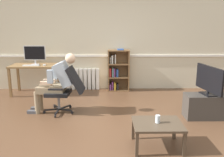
{
  "coord_description": "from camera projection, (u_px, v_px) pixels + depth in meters",
  "views": [
    {
      "loc": [
        0.08,
        -3.82,
        1.8
      ],
      "look_at": [
        0.15,
        0.85,
        0.7
      ],
      "focal_mm": 38.22,
      "sensor_mm": 36.0,
      "label": 1
    }
  ],
  "objects": [
    {
      "name": "coffee_table",
      "position": [
        157.0,
        126.0,
        3.47
      ],
      "size": [
        0.71,
        0.57,
        0.38
      ],
      "color": "#4C3D2D",
      "rests_on": "ground_plane"
    },
    {
      "name": "person_seated",
      "position": [
        56.0,
        81.0,
        4.77
      ],
      "size": [
        1.01,
        0.41,
        1.22
      ],
      "rotation": [
        0.0,
        0.0,
        -1.64
      ],
      "color": "#937F60",
      "rests_on": "ground_plane"
    },
    {
      "name": "back_wall",
      "position": [
        105.0,
        40.0,
        6.4
      ],
      "size": [
        12.0,
        0.13,
        2.7
      ],
      "color": "beige",
      "rests_on": "ground_plane"
    },
    {
      "name": "tv_screen",
      "position": [
        209.0,
        80.0,
        4.46
      ],
      "size": [
        0.25,
        0.82,
        0.55
      ],
      "rotation": [
        0.0,
        0.0,
        1.75
      ],
      "color": "black",
      "rests_on": "tv_stand"
    },
    {
      "name": "drinking_glass",
      "position": [
        158.0,
        119.0,
        3.45
      ],
      "size": [
        0.07,
        0.07,
        0.11
      ],
      "primitive_type": "cylinder",
      "color": "silver",
      "rests_on": "coffee_table"
    },
    {
      "name": "computer_mouse",
      "position": [
        44.0,
        65.0,
        5.91
      ],
      "size": [
        0.06,
        0.1,
        0.03
      ],
      "primitive_type": "cube",
      "color": "white",
      "rests_on": "computer_desk"
    },
    {
      "name": "imac_monitor",
      "position": [
        35.0,
        54.0,
        6.04
      ],
      "size": [
        0.55,
        0.14,
        0.48
      ],
      "color": "silver",
      "rests_on": "computer_desk"
    },
    {
      "name": "radiator",
      "position": [
        83.0,
        79.0,
        6.53
      ],
      "size": [
        0.88,
        0.08,
        0.58
      ],
      "color": "white",
      "rests_on": "ground_plane"
    },
    {
      "name": "ground_plane",
      "position": [
        104.0,
        129.0,
        4.13
      ],
      "size": [
        18.0,
        18.0,
        0.0
      ],
      "primitive_type": "plane",
      "color": "brown"
    },
    {
      "name": "bookshelf",
      "position": [
        117.0,
        71.0,
        6.39
      ],
      "size": [
        0.57,
        0.29,
        1.12
      ],
      "color": "brown",
      "rests_on": "ground_plane"
    },
    {
      "name": "computer_desk",
      "position": [
        35.0,
        69.0,
        6.05
      ],
      "size": [
        1.16,
        0.65,
        0.76
      ],
      "color": "olive",
      "rests_on": "ground_plane"
    },
    {
      "name": "keyboard",
      "position": [
        31.0,
        65.0,
        5.89
      ],
      "size": [
        0.4,
        0.12,
        0.02
      ],
      "primitive_type": "cube",
      "color": "white",
      "rests_on": "computer_desk"
    },
    {
      "name": "office_chair",
      "position": [
        66.0,
        88.0,
        4.79
      ],
      "size": [
        0.86,
        0.62,
        0.95
      ],
      "rotation": [
        0.0,
        0.0,
        -1.64
      ],
      "color": "black",
      "rests_on": "ground_plane"
    },
    {
      "name": "tv_stand",
      "position": [
        207.0,
        106.0,
        4.58
      ],
      "size": [
        0.83,
        0.38,
        0.47
      ],
      "color": "#3D3833",
      "rests_on": "ground_plane"
    }
  ]
}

